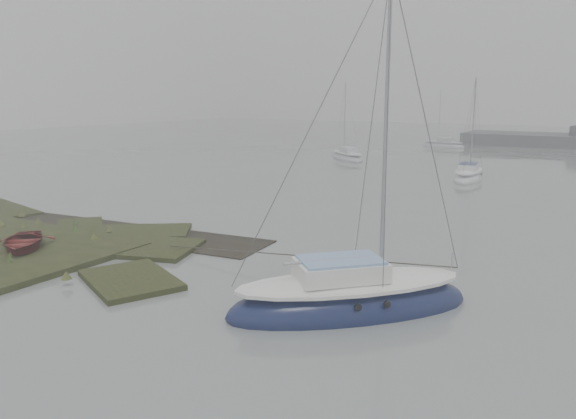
{
  "coord_description": "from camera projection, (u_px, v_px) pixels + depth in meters",
  "views": [
    {
      "loc": [
        13.99,
        -12.8,
        6.02
      ],
      "look_at": [
        3.27,
        4.89,
        1.8
      ],
      "focal_mm": 35.0,
      "sensor_mm": 36.0,
      "label": 1
    }
  ],
  "objects": [
    {
      "name": "sailboat_far_a",
      "position": [
        347.0,
        157.0,
        53.23
      ],
      "size": [
        5.39,
        4.95,
        7.79
      ],
      "rotation": [
        0.0,
        0.0,
        0.87
      ],
      "color": "#B6B9C1",
      "rests_on": "ground"
    },
    {
      "name": "sailboat_far_c",
      "position": [
        443.0,
        145.0,
        66.02
      ],
      "size": [
        5.36,
        2.45,
        7.29
      ],
      "rotation": [
        0.0,
        0.0,
        1.42
      ],
      "color": "silver",
      "rests_on": "ground"
    },
    {
      "name": "sailboat_main",
      "position": [
        349.0,
        300.0,
        15.9
      ],
      "size": [
        6.68,
        6.75,
        10.08
      ],
      "rotation": [
        0.0,
        0.0,
        -0.77
      ],
      "color": "#121A3D",
      "rests_on": "ground"
    },
    {
      "name": "dinghy",
      "position": [
        23.0,
        242.0,
        21.48
      ],
      "size": [
        3.54,
        3.52,
        0.6
      ],
      "primitive_type": "imported",
      "rotation": [
        0.0,
        0.0,
        0.8
      ],
      "color": "maroon",
      "rests_on": "marsh_bank"
    },
    {
      "name": "ground",
      "position": [
        418.0,
        173.0,
        44.17
      ],
      "size": [
        160.0,
        160.0,
        0.0
      ],
      "primitive_type": "plane",
      "color": "slate",
      "rests_on": "ground"
    },
    {
      "name": "sailboat_white",
      "position": [
        468.0,
        176.0,
        40.7
      ],
      "size": [
        2.34,
        5.75,
        7.91
      ],
      "rotation": [
        0.0,
        0.0,
        0.09
      ],
      "color": "silver",
      "rests_on": "ground"
    }
  ]
}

